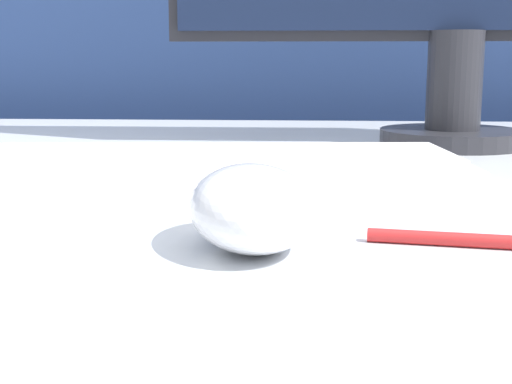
# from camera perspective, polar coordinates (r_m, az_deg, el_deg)

# --- Properties ---
(partition_panel) EXTENTS (5.00, 0.03, 1.02)m
(partition_panel) POSITION_cam_1_polar(r_m,az_deg,el_deg) (1.37, 4.74, -2.13)
(partition_panel) COLOR navy
(partition_panel) RESTS_ON ground_plane
(computer_mouse_near) EXTENTS (0.09, 0.12, 0.05)m
(computer_mouse_near) POSITION_cam_1_polar(r_m,az_deg,el_deg) (0.39, -0.31, -1.21)
(computer_mouse_near) COLOR white
(computer_mouse_near) RESTS_ON desk
(keyboard) EXTENTS (0.45, 0.18, 0.02)m
(keyboard) POSITION_cam_1_polar(r_m,az_deg,el_deg) (0.62, -3.67, 2.14)
(keyboard) COLOR silver
(keyboard) RESTS_ON desk
(pen) EXTENTS (0.15, 0.03, 0.01)m
(pen) POSITION_cam_1_polar(r_m,az_deg,el_deg) (0.41, 19.13, -3.80)
(pen) COLOR red
(pen) RESTS_ON desk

